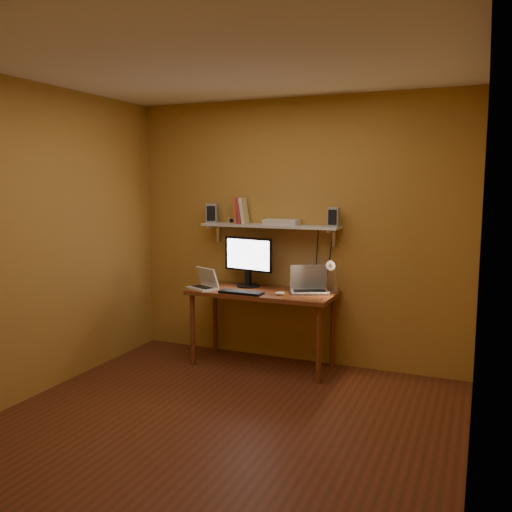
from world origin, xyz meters
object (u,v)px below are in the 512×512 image
at_px(netbook, 205,283).
at_px(desk, 262,299).
at_px(laptop, 309,285).
at_px(desk_lamp, 333,272).
at_px(mouse, 280,293).
at_px(speaker_left, 212,213).
at_px(speaker_right, 334,217).
at_px(monitor, 248,259).
at_px(router, 282,222).
at_px(wall_shelf, 270,226).
at_px(shelf_camera, 233,221).
at_px(keyboard, 241,292).

bearing_deg(netbook, desk, 38.60).
bearing_deg(laptop, netbook, 169.08).
distance_m(laptop, desk_lamp, 0.26).
height_order(desk, desk_lamp, desk_lamp).
bearing_deg(mouse, speaker_left, 142.03).
xyz_separation_m(netbook, speaker_right, (1.20, 0.33, 0.66)).
distance_m(monitor, router, 0.51).
bearing_deg(desk_lamp, netbook, -168.23).
bearing_deg(wall_shelf, speaker_right, 0.29).
bearing_deg(mouse, router, 90.37).
height_order(mouse, shelf_camera, shelf_camera).
bearing_deg(netbook, wall_shelf, 55.61).
bearing_deg(keyboard, netbook, 171.00).
distance_m(speaker_left, router, 0.77).
bearing_deg(shelf_camera, netbook, -124.87).
bearing_deg(desk_lamp, router, 173.33).
distance_m(desk, router, 0.77).
relative_size(mouse, shelf_camera, 0.75).
bearing_deg(shelf_camera, keyboard, -54.40).
height_order(keyboard, router, router).
distance_m(keyboard, shelf_camera, 0.77).
xyz_separation_m(wall_shelf, shelf_camera, (-0.38, -0.06, 0.05)).
xyz_separation_m(laptop, keyboard, (-0.57, -0.31, -0.06)).
relative_size(netbook, speaker_left, 1.74).
bearing_deg(router, keyboard, -122.55).
distance_m(speaker_right, router, 0.52).
bearing_deg(keyboard, desk_lamp, 24.57).
relative_size(wall_shelf, laptop, 3.28).
relative_size(laptop, router, 1.28).
relative_size(keyboard, router, 1.25).
bearing_deg(mouse, netbook, 162.43).
xyz_separation_m(desk, monitor, (-0.21, 0.14, 0.36)).
xyz_separation_m(netbook, shelf_camera, (0.18, 0.26, 0.60)).
bearing_deg(speaker_right, netbook, -164.14).
xyz_separation_m(wall_shelf, laptop, (0.44, -0.09, -0.54)).
height_order(keyboard, speaker_left, speaker_left).
bearing_deg(monitor, keyboard, -65.58).
bearing_deg(desk, monitor, 146.15).
relative_size(wall_shelf, speaker_right, 7.80).
bearing_deg(speaker_right, monitor, -175.65).
xyz_separation_m(desk, wall_shelf, (0.00, 0.19, 0.69)).
bearing_deg(laptop, speaker_right, -0.09).
xyz_separation_m(desk, speaker_right, (0.64, 0.20, 0.80)).
bearing_deg(netbook, laptop, 38.94).
xyz_separation_m(desk, laptop, (0.44, 0.11, 0.15)).
bearing_deg(netbook, shelf_camera, 80.83).
bearing_deg(laptop, mouse, -156.05).
relative_size(speaker_right, router, 0.54).
relative_size(netbook, speaker_right, 1.91).
height_order(wall_shelf, keyboard, wall_shelf).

